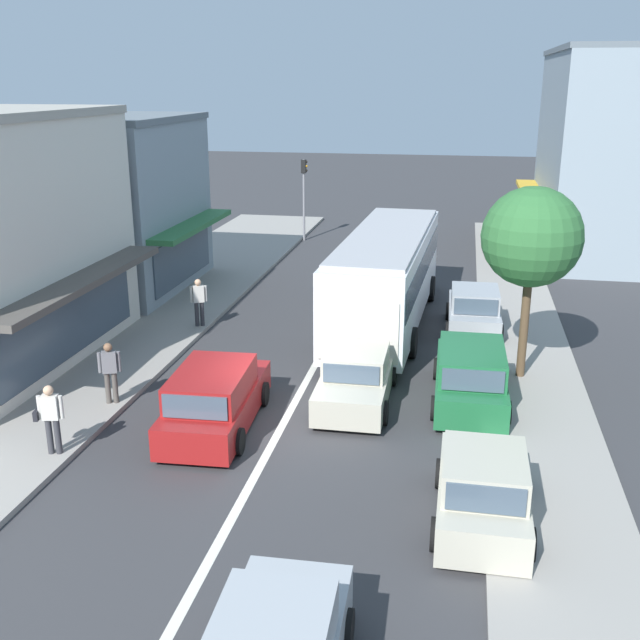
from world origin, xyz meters
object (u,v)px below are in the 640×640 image
(wagon_queue_far_back, at_px, (215,399))
(pedestrian_browsing_midblock, at_px, (199,299))
(street_tree_right, at_px, (532,238))
(parked_hatchback_kerb_front, at_px, (483,490))
(pedestrian_with_handbag_near, at_px, (50,415))
(pedestrian_far_walker, at_px, (110,369))
(city_bus, at_px, (387,272))
(traffic_light_downstreet, at_px, (304,186))
(parked_hatchback_kerb_third, at_px, (474,311))
(sedan_queue_gap_filler, at_px, (356,378))
(parked_wagon_kerb_second, at_px, (470,375))

(wagon_queue_far_back, bearing_deg, pedestrian_browsing_midblock, 112.41)
(street_tree_right, xyz_separation_m, pedestrian_browsing_midblock, (-10.39, 2.50, -3.01))
(parked_hatchback_kerb_front, distance_m, pedestrian_with_handbag_near, 9.36)
(pedestrian_far_walker, bearing_deg, pedestrian_browsing_midblock, 89.32)
(pedestrian_with_handbag_near, xyz_separation_m, pedestrian_browsing_midblock, (0.12, 9.26, -0.00))
(parked_hatchback_kerb_front, bearing_deg, wagon_queue_far_back, 154.55)
(city_bus, height_order, traffic_light_downstreet, traffic_light_downstreet)
(city_bus, distance_m, parked_hatchback_kerb_front, 12.20)
(traffic_light_downstreet, bearing_deg, city_bus, -66.96)
(parked_hatchback_kerb_third, xyz_separation_m, pedestrian_far_walker, (-9.17, -8.00, 0.36))
(pedestrian_with_handbag_near, bearing_deg, sedan_queue_gap_filler, 35.27)
(wagon_queue_far_back, height_order, parked_hatchback_kerb_third, wagon_queue_far_back)
(wagon_queue_far_back, height_order, street_tree_right, street_tree_right)
(parked_wagon_kerb_second, bearing_deg, city_bus, 115.29)
(city_bus, relative_size, traffic_light_downstreet, 2.61)
(city_bus, relative_size, pedestrian_far_walker, 6.72)
(street_tree_right, bearing_deg, parked_wagon_kerb_second, -127.29)
(sedan_queue_gap_filler, height_order, street_tree_right, street_tree_right)
(sedan_queue_gap_filler, relative_size, parked_hatchback_kerb_front, 1.14)
(pedestrian_with_handbag_near, bearing_deg, wagon_queue_far_back, 35.85)
(wagon_queue_far_back, height_order, traffic_light_downstreet, traffic_light_downstreet)
(parked_hatchback_kerb_front, bearing_deg, parked_hatchback_kerb_third, 90.55)
(city_bus, xyz_separation_m, pedestrian_with_handbag_near, (-6.24, -10.95, -0.81))
(city_bus, height_order, parked_hatchback_kerb_front, city_bus)
(parked_hatchback_kerb_third, bearing_deg, pedestrian_far_walker, -138.90)
(city_bus, relative_size, wagon_queue_far_back, 2.39)
(wagon_queue_far_back, bearing_deg, city_bus, 69.89)
(pedestrian_with_handbag_near, bearing_deg, traffic_light_downstreet, 88.77)
(sedan_queue_gap_filler, distance_m, pedestrian_far_walker, 6.33)
(wagon_queue_far_back, bearing_deg, sedan_queue_gap_filler, 34.70)
(wagon_queue_far_back, relative_size, pedestrian_far_walker, 2.81)
(parked_wagon_kerb_second, height_order, parked_hatchback_kerb_third, parked_wagon_kerb_second)
(parked_wagon_kerb_second, distance_m, pedestrian_browsing_midblock, 9.98)
(pedestrian_with_handbag_near, xyz_separation_m, pedestrian_far_walker, (0.04, 2.80, -0.00))
(city_bus, height_order, pedestrian_far_walker, city_bus)
(parked_hatchback_kerb_front, height_order, parked_hatchback_kerb_third, same)
(pedestrian_with_handbag_near, height_order, pedestrian_far_walker, same)
(wagon_queue_far_back, distance_m, pedestrian_browsing_midblock, 7.65)
(sedan_queue_gap_filler, relative_size, pedestrian_browsing_midblock, 2.59)
(parked_wagon_kerb_second, xyz_separation_m, pedestrian_browsing_midblock, (-8.98, 4.36, 0.32))
(street_tree_right, bearing_deg, wagon_queue_far_back, -148.57)
(traffic_light_downstreet, height_order, pedestrian_browsing_midblock, traffic_light_downstreet)
(traffic_light_downstreet, xyz_separation_m, street_tree_right, (9.98, -17.63, 1.22))
(traffic_light_downstreet, bearing_deg, pedestrian_browsing_midblock, -91.52)
(city_bus, xyz_separation_m, parked_hatchback_kerb_third, (2.97, -0.15, -1.17))
(pedestrian_browsing_midblock, xyz_separation_m, pedestrian_far_walker, (-0.08, -6.46, 0.00))
(parked_hatchback_kerb_front, bearing_deg, street_tree_right, 81.09)
(parked_hatchback_kerb_front, xyz_separation_m, pedestrian_browsing_midblock, (-9.20, 10.06, 0.36))
(sedan_queue_gap_filler, relative_size, pedestrian_with_handbag_near, 2.59)
(pedestrian_far_walker, bearing_deg, traffic_light_downstreet, 88.73)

